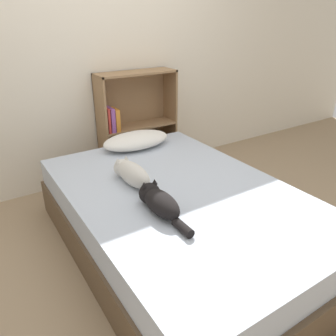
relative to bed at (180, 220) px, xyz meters
The scene contains 7 objects.
ground_plane 0.23m from the bed, ahead, with size 8.00×8.00×0.00m, color #997F60.
wall_back 1.74m from the bed, 90.00° to the left, with size 8.00×0.06×2.50m.
bed is the anchor object (origin of this frame).
pillow 0.90m from the bed, 82.30° to the left, with size 0.60×0.32×0.13m.
cat_light 0.46m from the bed, 131.38° to the left, with size 0.16×0.53×0.16m.
cat_dark 0.42m from the bed, 151.12° to the right, with size 0.14×0.49×0.15m.
bookshelf 1.36m from the bed, 76.10° to the left, with size 0.77×0.26×1.04m.
Camera 1 is at (-1.09, -1.55, 1.52)m, focal length 35.00 mm.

